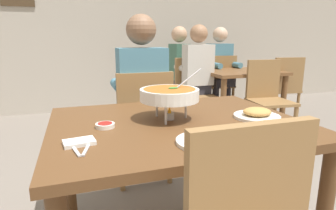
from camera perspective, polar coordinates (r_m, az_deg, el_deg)
cafe_rear_partition at (r=4.74m, az=-13.15°, el=17.37°), size 10.00×0.10×3.00m
dining_table_main at (r=1.45m, az=1.88°, el=-7.05°), size 1.24×0.98×0.73m
chair_diner_main at (r=2.19m, az=-5.15°, el=-3.26°), size 0.44×0.44×0.90m
diner_main at (r=2.17m, az=-5.47°, el=2.96°), size 0.40×0.45×1.31m
curry_bowl at (r=1.42m, az=0.31°, el=2.07°), size 0.33×0.30×0.26m
rice_plate at (r=1.12m, az=7.56°, el=-6.82°), size 0.24×0.24×0.06m
appetizer_plate at (r=1.54m, az=17.67°, el=-1.78°), size 0.24×0.24×0.06m
sauce_dish at (r=1.34m, az=-12.70°, el=-4.04°), size 0.09×0.09×0.02m
napkin_folded at (r=1.16m, az=-17.65°, el=-7.25°), size 0.13×0.10×0.02m
fork_utensil at (r=1.12m, az=-18.62°, el=-8.38°), size 0.05×0.17×0.01m
spoon_utensil at (r=1.12m, az=-16.04°, el=-8.19°), size 0.05×0.17×0.01m
dining_table_far at (r=3.88m, az=14.54°, el=4.94°), size 1.00×0.80×0.73m
chair_bg_left at (r=3.63m, az=5.09°, el=3.34°), size 0.46×0.46×0.90m
chair_bg_middle at (r=4.34m, az=10.43°, el=4.78°), size 0.49×0.49×0.90m
chair_bg_right at (r=4.12m, az=4.35°, el=4.53°), size 0.45×0.45×0.90m
chair_bg_corner at (r=4.18m, az=22.41°, el=3.69°), size 0.49×0.49×0.90m
chair_bg_window at (r=3.46m, az=19.54°, el=2.11°), size 0.48×0.48×0.90m
patron_bg_left at (r=3.59m, az=5.86°, el=7.01°), size 0.40×0.45×1.31m
patron_bg_middle at (r=4.30m, az=10.58°, el=7.87°), size 0.40×0.45×1.31m
patron_bg_right at (r=4.04m, az=2.77°, el=7.74°), size 0.45×0.40×1.31m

